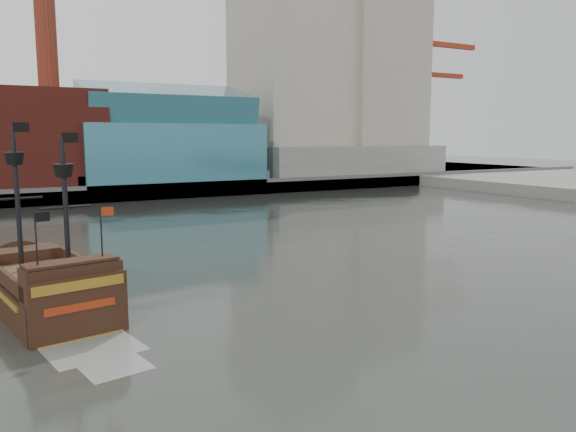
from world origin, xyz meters
TOP-DOWN VIEW (x-y plane):
  - ground at (0.00, 0.00)m, footprint 400.00×400.00m
  - promenade_far at (0.00, 92.00)m, footprint 220.00×60.00m
  - seawall at (0.00, 62.50)m, footprint 220.00×1.00m
  - skyline at (5.21, 84.56)m, footprint 149.00×45.00m
  - crane_a at (78.63, 82.00)m, footprint 22.50×4.00m
  - crane_b at (88.23, 92.00)m, footprint 19.10×4.00m
  - pirate_ship at (-16.19, 9.09)m, footprint 7.05×15.95m

SIDE VIEW (x-z plane):
  - ground at x=0.00m, z-range 0.00..0.00m
  - promenade_far at x=0.00m, z-range 0.00..2.00m
  - pirate_ship at x=-16.19m, z-range -4.72..6.81m
  - seawall at x=0.00m, z-range 0.00..2.60m
  - crane_b at x=88.23m, z-range 2.45..28.70m
  - crane_a at x=78.63m, z-range 2.99..35.24m
  - skyline at x=5.21m, z-range -6.45..55.55m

